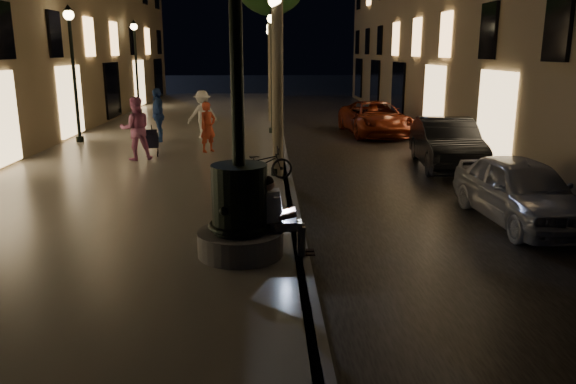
{
  "coord_description": "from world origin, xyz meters",
  "views": [
    {
      "loc": [
        -0.57,
        -6.72,
        3.45
      ],
      "look_at": [
        -0.18,
        3.0,
        0.99
      ],
      "focal_mm": 35.0,
      "sensor_mm": 36.0,
      "label": 1
    }
  ],
  "objects_px": {
    "seated_man_laptop": "(278,213)",
    "lamp_left_b": "(72,57)",
    "fountain_lamppost": "(239,195)",
    "lamp_curb_b": "(272,56)",
    "bicycle": "(262,163)",
    "car_front": "(521,190)",
    "car_third": "(375,118)",
    "lamp_left_c": "(136,55)",
    "pedestrian_white": "(203,114)",
    "car_second": "(446,144)",
    "lamp_curb_a": "(276,59)",
    "lamp_curb_c": "(270,55)",
    "stroller": "(152,141)",
    "pedestrian_pink": "(136,129)",
    "pedestrian_blue": "(158,115)",
    "lamp_curb_d": "(269,54)",
    "pedestrian_red": "(208,127)"
  },
  "relations": [
    {
      "from": "fountain_lamppost",
      "to": "lamp_curb_b",
      "type": "xyz_separation_m",
      "value": [
        0.7,
        14.0,
        2.02
      ]
    },
    {
      "from": "stroller",
      "to": "car_front",
      "type": "height_order",
      "value": "car_front"
    },
    {
      "from": "seated_man_laptop",
      "to": "lamp_curb_c",
      "type": "distance_m",
      "value": 22.12
    },
    {
      "from": "car_second",
      "to": "lamp_curb_d",
      "type": "bearing_deg",
      "value": 108.85
    },
    {
      "from": "lamp_curb_a",
      "to": "fountain_lamppost",
      "type": "bearing_deg",
      "value": -96.65
    },
    {
      "from": "bicycle",
      "to": "lamp_curb_d",
      "type": "bearing_deg",
      "value": -4.21
    },
    {
      "from": "lamp_curb_a",
      "to": "car_third",
      "type": "relative_size",
      "value": 0.97
    },
    {
      "from": "car_front",
      "to": "car_third",
      "type": "distance_m",
      "value": 12.41
    },
    {
      "from": "car_second",
      "to": "bicycle",
      "type": "height_order",
      "value": "car_second"
    },
    {
      "from": "lamp_curb_c",
      "to": "lamp_left_c",
      "type": "bearing_deg",
      "value": 180.0
    },
    {
      "from": "lamp_curb_b",
      "to": "pedestrian_white",
      "type": "distance_m",
      "value": 3.65
    },
    {
      "from": "lamp_curb_c",
      "to": "lamp_curb_d",
      "type": "xyz_separation_m",
      "value": [
        0.0,
        8.0,
        0.0
      ]
    },
    {
      "from": "lamp_curb_b",
      "to": "bicycle",
      "type": "relative_size",
      "value": 3.03
    },
    {
      "from": "lamp_curb_b",
      "to": "pedestrian_red",
      "type": "bearing_deg",
      "value": -116.52
    },
    {
      "from": "fountain_lamppost",
      "to": "car_third",
      "type": "relative_size",
      "value": 1.05
    },
    {
      "from": "lamp_left_b",
      "to": "pedestrian_blue",
      "type": "relative_size",
      "value": 2.48
    },
    {
      "from": "bicycle",
      "to": "pedestrian_blue",
      "type": "bearing_deg",
      "value": 27.62
    },
    {
      "from": "lamp_curb_c",
      "to": "pedestrian_white",
      "type": "xyz_separation_m",
      "value": [
        -2.67,
        -9.26,
        -2.14
      ]
    },
    {
      "from": "lamp_left_c",
      "to": "car_second",
      "type": "distance_m",
      "value": 18.96
    },
    {
      "from": "lamp_curb_a",
      "to": "pedestrian_pink",
      "type": "relative_size",
      "value": 2.52
    },
    {
      "from": "pedestrian_white",
      "to": "car_second",
      "type": "bearing_deg",
      "value": 125.18
    },
    {
      "from": "fountain_lamppost",
      "to": "lamp_left_c",
      "type": "relative_size",
      "value": 1.08
    },
    {
      "from": "lamp_curb_d",
      "to": "lamp_left_b",
      "type": "relative_size",
      "value": 1.0
    },
    {
      "from": "lamp_curb_a",
      "to": "pedestrian_pink",
      "type": "height_order",
      "value": "lamp_curb_a"
    },
    {
      "from": "lamp_curb_a",
      "to": "pedestrian_blue",
      "type": "height_order",
      "value": "lamp_curb_a"
    },
    {
      "from": "lamp_curb_d",
      "to": "stroller",
      "type": "xyz_separation_m",
      "value": [
        -3.88,
        -20.97,
        -2.55
      ]
    },
    {
      "from": "lamp_left_b",
      "to": "pedestrian_pink",
      "type": "relative_size",
      "value": 2.52
    },
    {
      "from": "lamp_curb_b",
      "to": "pedestrian_pink",
      "type": "distance_m",
      "value": 7.34
    },
    {
      "from": "lamp_left_b",
      "to": "lamp_left_c",
      "type": "height_order",
      "value": "same"
    },
    {
      "from": "lamp_curb_d",
      "to": "bicycle",
      "type": "distance_m",
      "value": 24.59
    },
    {
      "from": "seated_man_laptop",
      "to": "pedestrian_pink",
      "type": "bearing_deg",
      "value": 116.22
    },
    {
      "from": "lamp_left_c",
      "to": "stroller",
      "type": "height_order",
      "value": "lamp_left_c"
    },
    {
      "from": "lamp_left_c",
      "to": "seated_man_laptop",
      "type": "bearing_deg",
      "value": -72.32
    },
    {
      "from": "pedestrian_pink",
      "to": "bicycle",
      "type": "height_order",
      "value": "pedestrian_pink"
    },
    {
      "from": "car_third",
      "to": "bicycle",
      "type": "distance_m",
      "value": 10.18
    },
    {
      "from": "seated_man_laptop",
      "to": "car_third",
      "type": "height_order",
      "value": "seated_man_laptop"
    },
    {
      "from": "lamp_left_b",
      "to": "bicycle",
      "type": "distance_m",
      "value": 9.67
    },
    {
      "from": "fountain_lamppost",
      "to": "stroller",
      "type": "height_order",
      "value": "fountain_lamppost"
    },
    {
      "from": "lamp_curb_a",
      "to": "lamp_curb_c",
      "type": "bearing_deg",
      "value": 90.0
    },
    {
      "from": "pedestrian_white",
      "to": "bicycle",
      "type": "relative_size",
      "value": 1.13
    },
    {
      "from": "lamp_curb_a",
      "to": "pedestrian_blue",
      "type": "xyz_separation_m",
      "value": [
        -4.19,
        5.91,
        -2.06
      ]
    },
    {
      "from": "car_second",
      "to": "pedestrian_blue",
      "type": "height_order",
      "value": "pedestrian_blue"
    },
    {
      "from": "lamp_curb_c",
      "to": "lamp_left_c",
      "type": "height_order",
      "value": "same"
    },
    {
      "from": "seated_man_laptop",
      "to": "lamp_left_b",
      "type": "relative_size",
      "value": 0.27
    },
    {
      "from": "car_front",
      "to": "seated_man_laptop",
      "type": "bearing_deg",
      "value": -159.51
    },
    {
      "from": "seated_man_laptop",
      "to": "bicycle",
      "type": "height_order",
      "value": "seated_man_laptop"
    },
    {
      "from": "car_front",
      "to": "stroller",
      "type": "bearing_deg",
      "value": 139.09
    },
    {
      "from": "stroller",
      "to": "pedestrian_pink",
      "type": "relative_size",
      "value": 0.5
    },
    {
      "from": "fountain_lamppost",
      "to": "pedestrian_red",
      "type": "height_order",
      "value": "fountain_lamppost"
    },
    {
      "from": "lamp_left_c",
      "to": "pedestrian_blue",
      "type": "distance_m",
      "value": 10.7
    }
  ]
}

